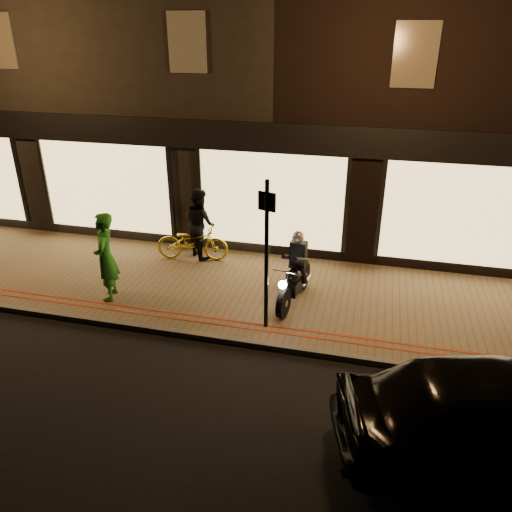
# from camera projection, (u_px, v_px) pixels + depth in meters

# --- Properties ---
(ground) EXTENTS (90.00, 90.00, 0.00)m
(ground) POSITION_uv_depth(u_px,v_px,m) (226.00, 344.00, 9.56)
(ground) COLOR black
(ground) RESTS_ON ground
(sidewalk) EXTENTS (50.00, 4.00, 0.12)m
(sidewalk) POSITION_uv_depth(u_px,v_px,m) (252.00, 292.00, 11.30)
(sidewalk) COLOR brown
(sidewalk) RESTS_ON ground
(kerb_stone) EXTENTS (50.00, 0.14, 0.12)m
(kerb_stone) POSITION_uv_depth(u_px,v_px,m) (227.00, 340.00, 9.58)
(kerb_stone) COLOR #59544C
(kerb_stone) RESTS_ON ground
(red_kerb_lines) EXTENTS (50.00, 0.26, 0.01)m
(red_kerb_lines) POSITION_uv_depth(u_px,v_px,m) (234.00, 324.00, 10.00)
(red_kerb_lines) COLOR #95280D
(red_kerb_lines) RESTS_ON sidewalk
(building_row) EXTENTS (48.00, 10.11, 8.50)m
(building_row) POSITION_uv_depth(u_px,v_px,m) (307.00, 71.00, 15.68)
(building_row) COLOR black
(building_row) RESTS_ON ground
(motorcycle) EXTENTS (0.66, 1.94, 1.59)m
(motorcycle) POSITION_uv_depth(u_px,v_px,m) (295.00, 276.00, 10.57)
(motorcycle) COLOR black
(motorcycle) RESTS_ON sidewalk
(sign_post) EXTENTS (0.34, 0.13, 3.00)m
(sign_post) POSITION_uv_depth(u_px,v_px,m) (267.00, 249.00, 9.22)
(sign_post) COLOR black
(sign_post) RESTS_ON sidewalk
(bicycle_gold) EXTENTS (1.89, 0.89, 0.95)m
(bicycle_gold) POSITION_uv_depth(u_px,v_px,m) (192.00, 242.00, 12.54)
(bicycle_gold) COLOR gold
(bicycle_gold) RESTS_ON sidewalk
(person_green) EXTENTS (0.66, 0.82, 1.95)m
(person_green) POSITION_uv_depth(u_px,v_px,m) (106.00, 257.00, 10.56)
(person_green) COLOR #206C1D
(person_green) RESTS_ON sidewalk
(person_dark) EXTENTS (1.10, 1.09, 1.79)m
(person_dark) POSITION_uv_depth(u_px,v_px,m) (200.00, 223.00, 12.60)
(person_dark) COLOR black
(person_dark) RESTS_ON sidewalk
(parked_car) EXTENTS (4.78, 2.95, 1.52)m
(parked_car) POSITION_uv_depth(u_px,v_px,m) (501.00, 414.00, 6.77)
(parked_car) COLOR black
(parked_car) RESTS_ON ground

